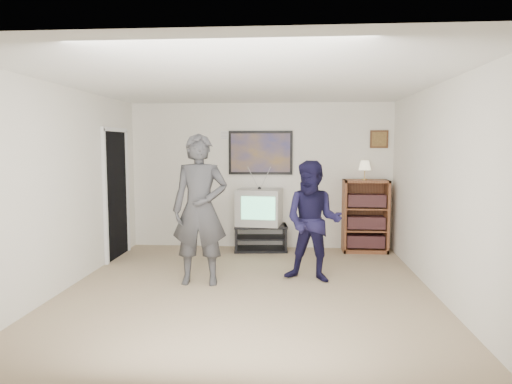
# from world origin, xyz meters

# --- Properties ---
(room_shell) EXTENTS (4.51, 5.00, 2.51)m
(room_shell) POSITION_xyz_m (0.00, 0.35, 1.25)
(room_shell) COLOR #887256
(room_shell) RESTS_ON ground
(media_stand) EXTENTS (0.93, 0.57, 0.44)m
(media_stand) POSITION_xyz_m (0.02, 2.23, 0.22)
(media_stand) COLOR black
(media_stand) RESTS_ON room_shell
(crt_television) EXTENTS (0.78, 0.68, 0.60)m
(crt_television) POSITION_xyz_m (-0.00, 2.23, 0.74)
(crt_television) COLOR #A6A5A1
(crt_television) RESTS_ON media_stand
(bookshelf) EXTENTS (0.73, 0.42, 1.21)m
(bookshelf) POSITION_xyz_m (1.77, 2.28, 0.60)
(bookshelf) COLOR #5D2E1C
(bookshelf) RESTS_ON room_shell
(table_lamp) EXTENTS (0.20, 0.20, 0.32)m
(table_lamp) POSITION_xyz_m (1.74, 2.25, 1.37)
(table_lamp) COLOR #FAEBBD
(table_lamp) RESTS_ON bookshelf
(person_tall) EXTENTS (0.72, 0.49, 1.92)m
(person_tall) POSITION_xyz_m (-0.63, 0.31, 0.96)
(person_tall) COLOR #353537
(person_tall) RESTS_ON room_shell
(person_short) EXTENTS (0.89, 0.77, 1.58)m
(person_short) POSITION_xyz_m (0.81, 0.53, 0.79)
(person_short) COLOR black
(person_short) RESTS_ON room_shell
(controller_left) EXTENTS (0.09, 0.14, 0.04)m
(controller_left) POSITION_xyz_m (-0.63, 0.48, 1.26)
(controller_left) COLOR white
(controller_left) RESTS_ON person_tall
(controller_right) EXTENTS (0.07, 0.12, 0.03)m
(controller_right) POSITION_xyz_m (0.83, 0.72, 1.03)
(controller_right) COLOR white
(controller_right) RESTS_ON person_short
(poster) EXTENTS (1.10, 0.03, 0.75)m
(poster) POSITION_xyz_m (0.00, 2.48, 1.65)
(poster) COLOR black
(poster) RESTS_ON room_shell
(air_vent) EXTENTS (0.28, 0.02, 0.14)m
(air_vent) POSITION_xyz_m (-0.55, 2.48, 1.95)
(air_vent) COLOR white
(air_vent) RESTS_ON room_shell
(small_picture) EXTENTS (0.30, 0.03, 0.30)m
(small_picture) POSITION_xyz_m (2.00, 2.48, 1.88)
(small_picture) COLOR #452D15
(small_picture) RESTS_ON room_shell
(doorway) EXTENTS (0.03, 0.85, 2.00)m
(doorway) POSITION_xyz_m (-2.23, 1.60, 1.00)
(doorway) COLOR black
(doorway) RESTS_ON room_shell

